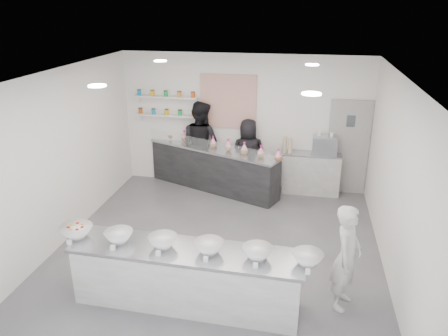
# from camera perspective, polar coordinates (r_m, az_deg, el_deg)

# --- Properties ---
(floor) EXTENTS (6.00, 6.00, 0.00)m
(floor) POSITION_cam_1_polar(r_m,az_deg,el_deg) (7.66, -0.93, -10.76)
(floor) COLOR #515156
(floor) RESTS_ON ground
(ceiling) EXTENTS (6.00, 6.00, 0.00)m
(ceiling) POSITION_cam_1_polar(r_m,az_deg,el_deg) (6.60, -1.09, 11.98)
(ceiling) COLOR white
(ceiling) RESTS_ON floor
(back_wall) EXTENTS (5.50, 0.00, 5.50)m
(back_wall) POSITION_cam_1_polar(r_m,az_deg,el_deg) (9.80, 2.60, 6.02)
(back_wall) COLOR white
(back_wall) RESTS_ON floor
(left_wall) EXTENTS (0.00, 6.00, 6.00)m
(left_wall) POSITION_cam_1_polar(r_m,az_deg,el_deg) (7.99, -20.70, 1.11)
(left_wall) COLOR white
(left_wall) RESTS_ON floor
(right_wall) EXTENTS (0.00, 6.00, 6.00)m
(right_wall) POSITION_cam_1_polar(r_m,az_deg,el_deg) (7.00, 21.61, -1.77)
(right_wall) COLOR white
(right_wall) RESTS_ON floor
(back_door) EXTENTS (0.88, 0.04, 2.10)m
(back_door) POSITION_cam_1_polar(r_m,az_deg,el_deg) (9.86, 15.89, 2.57)
(back_door) COLOR gray
(back_door) RESTS_ON floor
(pattern_panel) EXTENTS (1.25, 0.03, 1.20)m
(pattern_panel) POSITION_cam_1_polar(r_m,az_deg,el_deg) (9.73, 0.56, 8.65)
(pattern_panel) COLOR #AE4533
(pattern_panel) RESTS_ON back_wall
(jar_shelf_lower) EXTENTS (1.45, 0.22, 0.04)m
(jar_shelf_lower) POSITION_cam_1_polar(r_m,az_deg,el_deg) (10.08, -7.44, 6.86)
(jar_shelf_lower) COLOR silver
(jar_shelf_lower) RESTS_ON back_wall
(jar_shelf_upper) EXTENTS (1.45, 0.22, 0.04)m
(jar_shelf_upper) POSITION_cam_1_polar(r_m,az_deg,el_deg) (9.98, -7.55, 9.20)
(jar_shelf_upper) COLOR silver
(jar_shelf_upper) RESTS_ON back_wall
(preserve_jars) EXTENTS (1.45, 0.10, 0.56)m
(preserve_jars) POSITION_cam_1_polar(r_m,az_deg,el_deg) (9.99, -7.55, 8.39)
(preserve_jars) COLOR #C94C0A
(preserve_jars) RESTS_ON jar_shelf_lower
(downlight_0) EXTENTS (0.24, 0.24, 0.02)m
(downlight_0) POSITION_cam_1_polar(r_m,az_deg,el_deg) (6.13, -16.24, 10.27)
(downlight_0) COLOR white
(downlight_0) RESTS_ON ceiling
(downlight_1) EXTENTS (0.24, 0.24, 0.02)m
(downlight_1) POSITION_cam_1_polar(r_m,az_deg,el_deg) (5.48, 11.36, 9.49)
(downlight_1) COLOR white
(downlight_1) RESTS_ON ceiling
(downlight_2) EXTENTS (0.24, 0.24, 0.02)m
(downlight_2) POSITION_cam_1_polar(r_m,az_deg,el_deg) (8.50, -8.33, 13.68)
(downlight_2) COLOR white
(downlight_2) RESTS_ON ceiling
(downlight_3) EXTENTS (0.24, 0.24, 0.02)m
(downlight_3) POSITION_cam_1_polar(r_m,az_deg,el_deg) (8.04, 11.44, 13.08)
(downlight_3) COLOR white
(downlight_3) RESTS_ON ceiling
(prep_counter) EXTENTS (3.25, 0.82, 0.88)m
(prep_counter) POSITION_cam_1_polar(r_m,az_deg,el_deg) (6.28, -4.87, -13.99)
(prep_counter) COLOR #9B9B97
(prep_counter) RESTS_ON floor
(back_bar) EXTENTS (3.15, 1.74, 0.98)m
(back_bar) POSITION_cam_1_polar(r_m,az_deg,el_deg) (9.85, -1.40, -0.08)
(back_bar) COLOR black
(back_bar) RESTS_ON floor
(sneeze_guard) EXTENTS (2.89, 1.20, 0.27)m
(sneeze_guard) POSITION_cam_1_polar(r_m,az_deg,el_deg) (9.42, -2.39, 2.96)
(sneeze_guard) COLOR white
(sneeze_guard) RESTS_ON back_bar
(espresso_ledge) EXTENTS (1.26, 0.40, 0.93)m
(espresso_ledge) POSITION_cam_1_polar(r_m,az_deg,el_deg) (9.83, 11.28, -0.70)
(espresso_ledge) COLOR #9B9B97
(espresso_ledge) RESTS_ON floor
(espresso_machine) EXTENTS (0.52, 0.36, 0.39)m
(espresso_machine) POSITION_cam_1_polar(r_m,az_deg,el_deg) (9.61, 13.01, 2.88)
(espresso_machine) COLOR #93969E
(espresso_machine) RESTS_ON espresso_ledge
(cup_stacks) EXTENTS (0.24, 0.24, 0.33)m
(cup_stacks) POSITION_cam_1_polar(r_m,az_deg,el_deg) (9.62, 8.28, 3.02)
(cup_stacks) COLOR gray
(cup_stacks) RESTS_ON espresso_ledge
(prep_bowls) EXTENTS (3.67, 0.60, 0.16)m
(prep_bowls) POSITION_cam_1_polar(r_m,az_deg,el_deg) (6.00, -5.03, -9.91)
(prep_bowls) COLOR white
(prep_bowls) RESTS_ON prep_counter
(label_cards) EXTENTS (3.31, 0.04, 0.07)m
(label_cards) POSITION_cam_1_polar(r_m,az_deg,el_deg) (5.60, -6.34, -13.01)
(label_cards) COLOR white
(label_cards) RESTS_ON prep_counter
(cookie_bags) EXTENTS (3.16, 1.42, 0.28)m
(cookie_bags) POSITION_cam_1_polar(r_m,az_deg,el_deg) (9.64, -1.44, 3.41)
(cookie_bags) COLOR pink
(cookie_bags) RESTS_ON back_bar
(woman_prep) EXTENTS (0.52, 0.65, 1.54)m
(woman_prep) POSITION_cam_1_polar(r_m,az_deg,el_deg) (6.28, 15.70, -11.19)
(woman_prep) COLOR silver
(woman_prep) RESTS_ON floor
(staff_left) EXTENTS (1.18, 1.07, 1.96)m
(staff_left) POSITION_cam_1_polar(r_m,az_deg,el_deg) (9.99, -3.07, 3.20)
(staff_left) COLOR black
(staff_left) RESTS_ON floor
(staff_right) EXTENTS (0.88, 0.67, 1.61)m
(staff_right) POSITION_cam_1_polar(r_m,az_deg,el_deg) (9.85, 3.16, 1.85)
(staff_right) COLOR black
(staff_right) RESTS_ON floor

